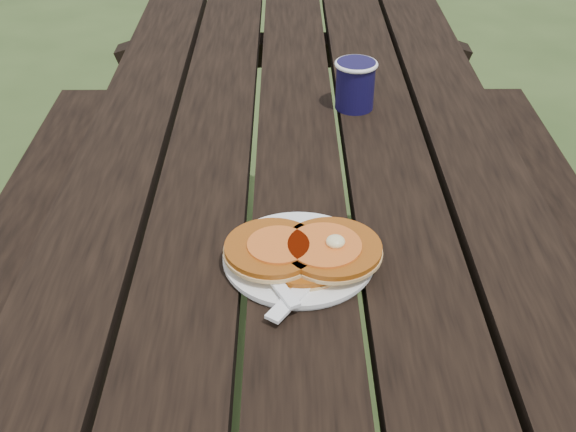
{
  "coord_description": "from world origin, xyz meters",
  "views": [
    {
      "loc": [
        -0.02,
        -1.07,
        1.36
      ],
      "look_at": [
        -0.02,
        -0.27,
        0.8
      ],
      "focal_mm": 45.0,
      "sensor_mm": 36.0,
      "label": 1
    }
  ],
  "objects_px": {
    "pancake_stack": "(304,251)",
    "coffee_cup": "(355,82)",
    "picnic_table": "(296,318)",
    "plate": "(299,258)"
  },
  "relations": [
    {
      "from": "picnic_table",
      "to": "plate",
      "type": "distance_m",
      "value": 0.49
    },
    {
      "from": "picnic_table",
      "to": "plate",
      "type": "relative_size",
      "value": 9.04
    },
    {
      "from": "picnic_table",
      "to": "coffee_cup",
      "type": "height_order",
      "value": "coffee_cup"
    },
    {
      "from": "plate",
      "to": "pancake_stack",
      "type": "bearing_deg",
      "value": -54.58
    },
    {
      "from": "pancake_stack",
      "to": "coffee_cup",
      "type": "distance_m",
      "value": 0.49
    },
    {
      "from": "plate",
      "to": "coffee_cup",
      "type": "bearing_deg",
      "value": 76.5
    },
    {
      "from": "picnic_table",
      "to": "pancake_stack",
      "type": "xyz_separation_m",
      "value": [
        0.0,
        -0.31,
        0.41
      ]
    },
    {
      "from": "picnic_table",
      "to": "coffee_cup",
      "type": "xyz_separation_m",
      "value": [
        0.11,
        0.17,
        0.43
      ]
    },
    {
      "from": "picnic_table",
      "to": "pancake_stack",
      "type": "relative_size",
      "value": 8.63
    },
    {
      "from": "plate",
      "to": "pancake_stack",
      "type": "height_order",
      "value": "pancake_stack"
    }
  ]
}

